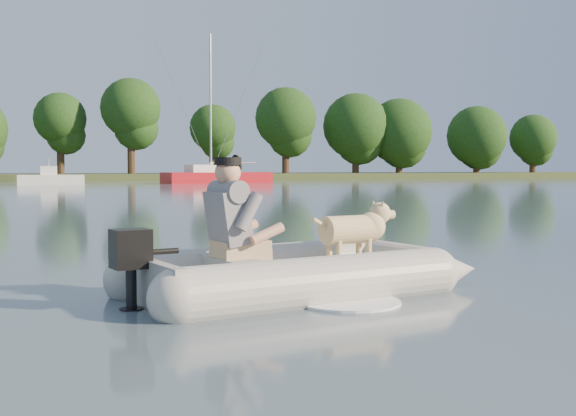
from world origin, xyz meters
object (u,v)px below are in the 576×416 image
object	(u,v)px
dog	(349,235)
motorboat	(51,172)
dinghy	(298,231)
man	(230,214)
sailboat	(216,177)

from	to	relation	value
dog	motorboat	size ratio (longest dim) A/B	0.22
dinghy	man	world-z (taller)	man
dinghy	man	distance (m)	0.76
dog	sailboat	xyz separation A→B (m)	(8.45, 46.77, -0.05)
sailboat	dinghy	bearing A→B (deg)	-113.38
dinghy	man	size ratio (longest dim) A/B	4.39
dog	sailboat	size ratio (longest dim) A/B	0.09
dinghy	motorboat	bearing A→B (deg)	79.92
dog	sailboat	world-z (taller)	sailboat
man	motorboat	size ratio (longest dim) A/B	0.25
sailboat	man	bearing A→B (deg)	-114.21
dinghy	sailboat	bearing A→B (deg)	65.44
man	sailboat	xyz separation A→B (m)	(9.82, 47.10, -0.32)
dog	sailboat	bearing A→B (deg)	66.16
motorboat	man	bearing A→B (deg)	-83.73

